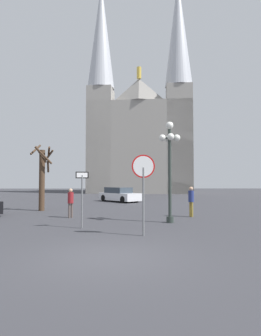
{
  "coord_description": "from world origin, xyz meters",
  "views": [
    {
      "loc": [
        0.57,
        -7.87,
        2.14
      ],
      "look_at": [
        0.81,
        19.85,
        3.28
      ],
      "focal_mm": 30.17,
      "sensor_mm": 36.0,
      "label": 1
    }
  ],
  "objects_px": {
    "bare_tree": "(42,176)",
    "pedestrian_walking": "(191,198)",
    "cathedral": "(140,129)",
    "one_way_arrow_sign": "(82,192)",
    "stop_sign": "(143,178)",
    "parked_car_far_white": "(119,195)",
    "street_lamp": "(170,156)",
    "pedestrian_standing": "(71,200)"
  },
  "relations": [
    {
      "from": "pedestrian_walking",
      "to": "pedestrian_standing",
      "type": "height_order",
      "value": "pedestrian_walking"
    },
    {
      "from": "one_way_arrow_sign",
      "to": "street_lamp",
      "type": "xyz_separation_m",
      "value": [
        4.12,
        1.58,
        1.75
      ]
    },
    {
      "from": "street_lamp",
      "to": "pedestrian_standing",
      "type": "height_order",
      "value": "street_lamp"
    },
    {
      "from": "one_way_arrow_sign",
      "to": "pedestrian_walking",
      "type": "distance_m",
      "value": 6.82
    },
    {
      "from": "one_way_arrow_sign",
      "to": "pedestrian_standing",
      "type": "xyz_separation_m",
      "value": [
        -1.2,
        3.43,
        -0.58
      ]
    },
    {
      "from": "parked_car_far_white",
      "to": "pedestrian_walking",
      "type": "distance_m",
      "value": 12.09
    },
    {
      "from": "parked_car_far_white",
      "to": "pedestrian_walking",
      "type": "relative_size",
      "value": 2.6
    },
    {
      "from": "stop_sign",
      "to": "parked_car_far_white",
      "type": "distance_m",
      "value": 16.82
    },
    {
      "from": "cathedral",
      "to": "pedestrian_standing",
      "type": "height_order",
      "value": "cathedral"
    },
    {
      "from": "street_lamp",
      "to": "bare_tree",
      "type": "bearing_deg",
      "value": 145.83
    },
    {
      "from": "one_way_arrow_sign",
      "to": "parked_car_far_white",
      "type": "bearing_deg",
      "value": 85.47
    },
    {
      "from": "stop_sign",
      "to": "parked_car_far_white",
      "type": "xyz_separation_m",
      "value": [
        -1.44,
        16.68,
        -1.56
      ]
    },
    {
      "from": "one_way_arrow_sign",
      "to": "street_lamp",
      "type": "distance_m",
      "value": 4.75
    },
    {
      "from": "cathedral",
      "to": "one_way_arrow_sign",
      "type": "distance_m",
      "value": 35.33
    },
    {
      "from": "one_way_arrow_sign",
      "to": "pedestrian_standing",
      "type": "distance_m",
      "value": 3.68
    },
    {
      "from": "bare_tree",
      "to": "pedestrian_walking",
      "type": "relative_size",
      "value": 2.69
    },
    {
      "from": "street_lamp",
      "to": "parked_car_far_white",
      "type": "bearing_deg",
      "value": 102.37
    },
    {
      "from": "parked_car_far_white",
      "to": "street_lamp",
      "type": "bearing_deg",
      "value": -77.63
    },
    {
      "from": "stop_sign",
      "to": "street_lamp",
      "type": "xyz_separation_m",
      "value": [
        1.5,
        3.28,
        1.1
      ]
    },
    {
      "from": "cathedral",
      "to": "pedestrian_standing",
      "type": "bearing_deg",
      "value": -99.76
    },
    {
      "from": "cathedral",
      "to": "one_way_arrow_sign",
      "type": "relative_size",
      "value": 14.14
    },
    {
      "from": "cathedral",
      "to": "street_lamp",
      "type": "xyz_separation_m",
      "value": [
        0.08,
        -32.35,
        -7.23
      ]
    },
    {
      "from": "pedestrian_walking",
      "to": "pedestrian_standing",
      "type": "xyz_separation_m",
      "value": [
        -6.87,
        -0.32,
        -0.06
      ]
    },
    {
      "from": "one_way_arrow_sign",
      "to": "parked_car_far_white",
      "type": "relative_size",
      "value": 0.55
    },
    {
      "from": "one_way_arrow_sign",
      "to": "bare_tree",
      "type": "relative_size",
      "value": 0.54
    },
    {
      "from": "one_way_arrow_sign",
      "to": "bare_tree",
      "type": "distance_m",
      "value": 8.08
    },
    {
      "from": "street_lamp",
      "to": "pedestrian_walking",
      "type": "relative_size",
      "value": 2.92
    },
    {
      "from": "one_way_arrow_sign",
      "to": "bare_tree",
      "type": "bearing_deg",
      "value": 119.03
    },
    {
      "from": "street_lamp",
      "to": "pedestrian_walking",
      "type": "distance_m",
      "value": 3.5
    },
    {
      "from": "cathedral",
      "to": "street_lamp",
      "type": "distance_m",
      "value": 33.15
    },
    {
      "from": "stop_sign",
      "to": "street_lamp",
      "type": "height_order",
      "value": "street_lamp"
    },
    {
      "from": "cathedral",
      "to": "pedestrian_walking",
      "type": "distance_m",
      "value": 31.67
    },
    {
      "from": "stop_sign",
      "to": "one_way_arrow_sign",
      "type": "relative_size",
      "value": 1.24
    },
    {
      "from": "stop_sign",
      "to": "pedestrian_standing",
      "type": "relative_size",
      "value": 1.89
    },
    {
      "from": "cathedral",
      "to": "stop_sign",
      "type": "height_order",
      "value": "cathedral"
    },
    {
      "from": "cathedral",
      "to": "pedestrian_walking",
      "type": "height_order",
      "value": "cathedral"
    },
    {
      "from": "cathedral",
      "to": "parked_car_far_white",
      "type": "bearing_deg",
      "value": -98.59
    },
    {
      "from": "one_way_arrow_sign",
      "to": "pedestrian_standing",
      "type": "bearing_deg",
      "value": 109.22
    },
    {
      "from": "bare_tree",
      "to": "cathedral",
      "type": "bearing_deg",
      "value": 73.54
    },
    {
      "from": "pedestrian_standing",
      "to": "one_way_arrow_sign",
      "type": "bearing_deg",
      "value": -70.78
    },
    {
      "from": "stop_sign",
      "to": "pedestrian_walking",
      "type": "bearing_deg",
      "value": 60.82
    },
    {
      "from": "one_way_arrow_sign",
      "to": "street_lamp",
      "type": "bearing_deg",
      "value": 20.96
    }
  ]
}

